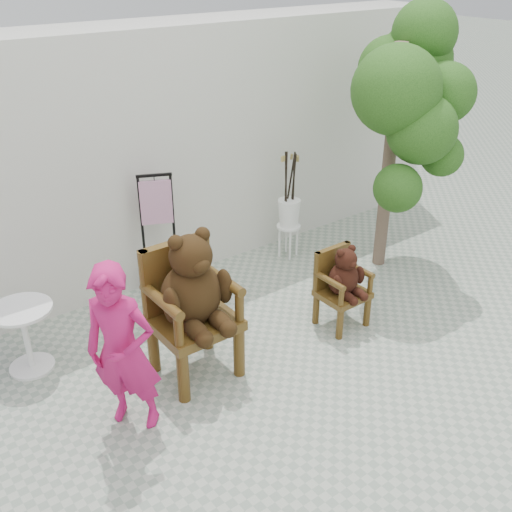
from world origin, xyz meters
The scene contains 9 objects.
ground_plane centered at (0.00, 0.00, 0.00)m, with size 60.00×60.00×0.00m, color #9AA090.
back_wall centered at (0.00, 3.10, 1.50)m, with size 9.00×1.00×3.00m, color silver.
chair_big centered at (-0.93, 0.81, 0.88)m, with size 0.75×0.81×1.53m.
chair_small centered at (0.81, 0.55, 0.56)m, with size 0.50×0.52×0.96m.
person centered at (-1.80, 0.44, 0.84)m, with size 0.61×0.40×1.67m, color #B9165D.
cafe_table centered at (-2.22, 1.83, 0.44)m, with size 0.60×0.60×0.70m.
display_stand centered at (-0.43, 2.35, 0.58)m, with size 0.55×0.50×1.51m.
stool_bucket centered at (1.40, 2.17, 0.64)m, with size 0.32×0.32×1.45m.
tree centered at (2.42, 1.22, 2.28)m, with size 1.80×1.64×3.25m.
Camera 1 is at (-3.33, -3.36, 3.76)m, focal length 42.00 mm.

